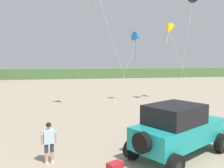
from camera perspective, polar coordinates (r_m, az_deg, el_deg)
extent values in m
cube|color=#4C703D|center=(54.04, -8.15, 2.63)|extent=(90.00, 6.42, 2.15)
cube|color=teal|center=(10.66, 15.85, -11.22)|extent=(4.73, 3.80, 0.90)
cube|color=teal|center=(11.93, 20.33, -7.69)|extent=(1.80, 2.02, 0.12)
cube|color=black|center=(10.16, 14.88, -7.08)|extent=(2.87, 2.68, 0.80)
cube|color=black|center=(11.16, 18.40, -6.24)|extent=(0.93, 1.50, 0.72)
cube|color=black|center=(12.63, 21.65, -9.99)|extent=(1.08, 1.66, 0.28)
cylinder|color=black|center=(8.88, 7.28, -13.89)|extent=(0.65, 0.82, 0.77)
cylinder|color=black|center=(12.77, 16.29, -11.12)|extent=(0.88, 0.68, 0.84)
cylinder|color=black|center=(12.77, 16.29, -11.12)|extent=(0.49, 0.47, 0.38)
cylinder|color=black|center=(11.84, 24.87, -12.81)|extent=(0.88, 0.68, 0.84)
cylinder|color=black|center=(11.84, 24.87, -12.81)|extent=(0.49, 0.47, 0.38)
cylinder|color=black|center=(10.17, 5.01, -15.39)|extent=(0.88, 0.68, 0.84)
cylinder|color=black|center=(10.17, 5.01, -15.39)|extent=(0.49, 0.47, 0.38)
cylinder|color=black|center=(8.97, 14.97, -18.60)|extent=(0.88, 0.68, 0.84)
cylinder|color=black|center=(8.97, 14.97, -18.60)|extent=(0.49, 0.47, 0.38)
cylinder|color=tan|center=(10.12, -15.54, -16.76)|extent=(0.14, 0.14, 0.49)
cylinder|color=#2D3347|center=(9.97, -15.60, -14.67)|extent=(0.15, 0.15, 0.36)
cube|color=silver|center=(10.23, -15.54, -17.69)|extent=(0.16, 0.28, 0.10)
cylinder|color=tan|center=(10.14, -14.25, -16.66)|extent=(0.14, 0.14, 0.49)
cylinder|color=#2D3347|center=(10.00, -14.31, -14.58)|extent=(0.15, 0.15, 0.36)
cube|color=silver|center=(10.26, -14.26, -17.59)|extent=(0.16, 0.28, 0.10)
cube|color=silver|center=(9.84, -15.03, -12.17)|extent=(0.45, 0.34, 0.54)
cylinder|color=tan|center=(9.82, -16.54, -12.32)|extent=(0.09, 0.09, 0.56)
cylinder|color=silver|center=(9.76, -16.57, -11.26)|extent=(0.11, 0.11, 0.16)
cylinder|color=tan|center=(9.88, -13.53, -12.12)|extent=(0.09, 0.09, 0.56)
cylinder|color=silver|center=(9.82, -13.56, -11.06)|extent=(0.11, 0.11, 0.16)
cylinder|color=tan|center=(9.75, -15.08, -10.43)|extent=(0.10, 0.10, 0.08)
sphere|color=tan|center=(9.71, -15.10, -9.61)|extent=(0.21, 0.21, 0.21)
sphere|color=black|center=(9.69, -15.09, -9.52)|extent=(0.21, 0.21, 0.21)
cube|color=#B21E23|center=(9.13, 0.71, -19.52)|extent=(0.66, 0.59, 0.38)
cylinder|color=silver|center=(17.24, 0.62, 9.08)|extent=(2.71, 3.02, 10.03)
cone|color=yellow|center=(23.22, 13.63, 12.62)|extent=(1.55, 1.50, 1.46)
cylinder|color=white|center=(23.08, 13.24, 10.74)|extent=(0.05, 0.18, 1.01)
cylinder|color=silver|center=(21.59, 16.63, 3.96)|extent=(1.00, 3.75, 6.84)
cone|color=blue|center=(22.83, 6.11, 11.25)|extent=(1.26, 1.24, 1.14)
cylinder|color=blue|center=(22.71, 5.71, 8.11)|extent=(0.05, 0.13, 2.02)
cylinder|color=silver|center=(21.06, 3.39, 3.29)|extent=(2.84, 2.77, 6.21)
cylinder|color=white|center=(24.10, 18.46, 16.04)|extent=(0.05, 0.42, 1.84)
cylinder|color=silver|center=(22.85, 17.18, 7.54)|extent=(1.84, 1.18, 9.63)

